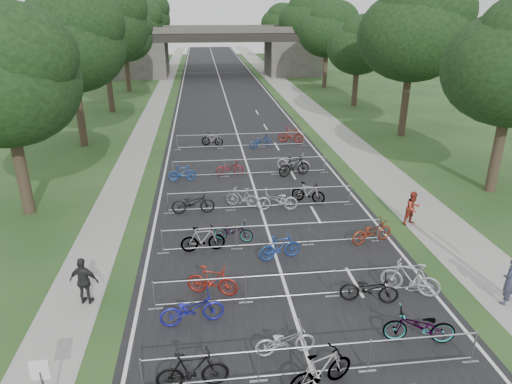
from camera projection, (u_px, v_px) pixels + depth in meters
road at (224, 92)px, 55.30m from camera, size 11.00×140.00×0.01m
sidewalk_right at (289, 91)px, 56.18m from camera, size 3.00×140.00×0.01m
sidewalk_left at (161, 93)px, 54.48m from camera, size 2.00×140.00×0.01m
lane_markings at (224, 92)px, 55.31m from camera, size 0.12×140.00×0.00m
overpass_bridge at (218, 51)px, 67.79m from camera, size 31.00×8.00×7.05m
park_sign at (42, 379)px, 10.81m from camera, size 0.45×0.06×1.83m
tree_left_0 at (5, 80)px, 20.25m from camera, size 6.72×6.72×10.25m
tree_left_1 at (71, 42)px, 31.00m from camera, size 7.56×7.56×11.53m
tree_right_1 at (415, 31)px, 33.46m from camera, size 8.18×8.18×12.47m
tree_left_2 at (103, 24)px, 41.74m from camera, size 8.40×8.40×12.81m
tree_right_2 at (360, 46)px, 45.24m from camera, size 6.16×6.16×9.39m
tree_left_3 at (124, 35)px, 53.40m from camera, size 6.72×6.72×10.25m
tree_right_3 at (328, 30)px, 55.93m from camera, size 7.17×7.17×10.93m
tree_left_4 at (136, 25)px, 64.14m from camera, size 7.56×7.56×11.53m
tree_right_4 at (307, 20)px, 66.61m from camera, size 8.18×8.18×12.47m
tree_left_5 at (145, 17)px, 74.89m from camera, size 8.40×8.40×12.81m
tree_right_5 at (291, 30)px, 78.39m from camera, size 6.16×6.16×9.39m
tree_left_6 at (152, 25)px, 86.55m from camera, size 6.72×6.72×10.25m
tree_right_6 at (280, 22)px, 89.07m from camera, size 7.17×7.17×10.93m
barrier_row_1 at (315, 361)px, 12.38m from camera, size 9.70×0.08×1.10m
barrier_row_2 at (290, 287)px, 15.69m from camera, size 9.70×0.08×1.10m
barrier_row_3 at (273, 236)px, 19.19m from camera, size 9.70×0.08×1.10m
barrier_row_4 at (261, 199)px, 22.88m from camera, size 9.70×0.08×1.10m
barrier_row_5 at (250, 167)px, 27.48m from camera, size 9.70×0.08×1.10m
barrier_row_6 at (241, 141)px, 33.00m from camera, size 9.70×0.08×1.10m
bike_4 at (192, 371)px, 11.99m from camera, size 1.97×0.66×1.17m
bike_5 at (285, 341)px, 13.24m from camera, size 1.84×0.75×0.94m
bike_6 at (321, 370)px, 11.98m from camera, size 2.06×1.22×1.20m
bike_7 at (420, 327)px, 13.68m from camera, size 2.25×1.16×1.12m
bike_8 at (192, 309)px, 14.53m from camera, size 2.14×1.00×1.08m
bike_9 at (212, 281)px, 15.99m from camera, size 1.93×1.09×1.12m
bike_10 at (369, 289)px, 15.61m from camera, size 2.09×1.15×1.04m
bike_11 at (411, 278)px, 16.05m from camera, size 2.07×1.54×1.24m
bike_12 at (203, 239)px, 18.89m from camera, size 1.88×0.65×1.11m
bike_13 at (233, 231)px, 19.78m from camera, size 1.84×1.11×0.92m
bike_14 at (280, 247)px, 18.29m from camera, size 1.84×0.87×1.07m
bike_15 at (372, 232)px, 19.62m from camera, size 2.09×1.22×1.04m
bike_16 at (193, 203)px, 22.41m from camera, size 2.11×0.74×1.11m
bike_17 at (242, 197)px, 23.21m from camera, size 1.75×1.06×1.02m
bike_18 at (277, 200)px, 22.76m from camera, size 2.13×0.92×1.08m
bike_19 at (308, 193)px, 23.68m from camera, size 1.82×1.29×1.08m
bike_20 at (182, 173)px, 26.66m from camera, size 1.65×0.50×0.98m
bike_21 at (230, 168)px, 27.65m from camera, size 1.74×0.77×0.88m
bike_22 at (294, 166)px, 27.41m from camera, size 2.13×1.11×1.23m
bike_23 at (293, 162)px, 28.37m from camera, size 2.18×1.53×1.09m
bike_25 at (212, 139)px, 33.47m from camera, size 1.71×0.98×0.99m
bike_26 at (260, 141)px, 33.10m from camera, size 1.93×1.38×0.97m
bike_27 at (291, 135)px, 34.29m from camera, size 2.00×1.24×1.17m
pedestrian_a at (510, 280)px, 15.40m from camera, size 0.79×0.75×1.81m
pedestrian_b at (413, 208)px, 21.18m from camera, size 0.94×0.83×1.61m
pedestrian_c at (84, 281)px, 15.42m from camera, size 1.08×0.64×1.73m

